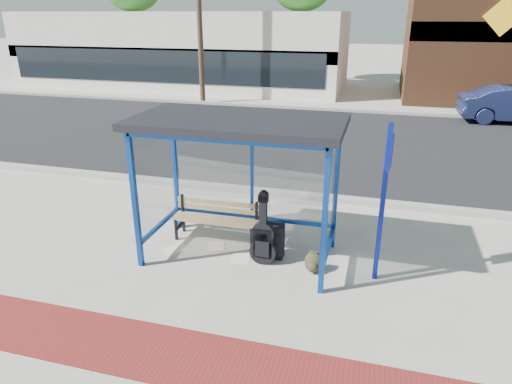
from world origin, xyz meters
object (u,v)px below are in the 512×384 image
(bench, at_px, (217,217))
(backpack, at_px, (313,263))
(guitar_bag, at_px, (263,239))
(suitcase, at_px, (273,241))

(bench, distance_m, backpack, 2.04)
(backpack, bearing_deg, guitar_bag, 174.09)
(bench, height_order, backpack, bench)
(bench, relative_size, suitcase, 2.46)
(guitar_bag, relative_size, backpack, 3.51)
(suitcase, xyz_separation_m, backpack, (0.75, -0.29, -0.14))
(bench, bearing_deg, suitcase, -19.70)
(guitar_bag, bearing_deg, bench, 146.60)
(bench, distance_m, guitar_bag, 1.23)
(bench, relative_size, backpack, 4.69)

